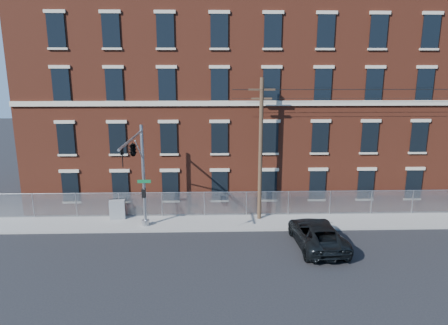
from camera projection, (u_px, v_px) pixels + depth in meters
ground at (236, 255)px, 23.18m from camera, size 140.00×140.00×0.00m
sidewalk at (399, 221)px, 28.38m from camera, size 65.00×3.00×0.12m
mill_building at (362, 98)px, 35.24m from camera, size 55.30×14.32×16.30m
chain_link_fence at (392, 202)px, 29.42m from camera, size 59.06×0.06×1.85m
traffic_signal_mast at (136, 158)px, 23.91m from camera, size 0.90×6.75×7.00m
utility_pole_near at (261, 148)px, 27.48m from camera, size 1.80×0.28×10.00m
pickup_truck at (317, 234)px, 24.24m from camera, size 2.88×5.81×1.59m
utility_cabinet at (117, 210)px, 28.48m from camera, size 1.15×0.69×1.35m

